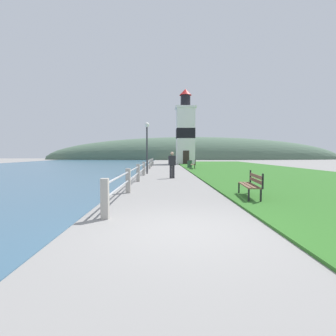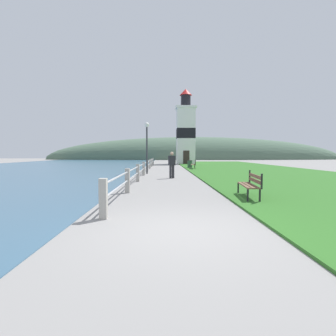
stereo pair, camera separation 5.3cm
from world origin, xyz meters
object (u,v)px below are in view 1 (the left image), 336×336
Objects in this scene: park_bench_near at (252,183)px; lighthouse at (185,132)px; lamp_post at (147,138)px; trash_bin at (190,164)px; park_bench_midway at (194,164)px; person_strolling at (172,164)px.

lighthouse reaches higher than park_bench_near.
lamp_post is (-4.60, -19.35, -2.10)m from lighthouse.
park_bench_near is at bearing -89.36° from trash_bin.
trash_bin is at bearing -78.05° from park_bench_midway.
park_bench_midway is 0.45× the size of lamp_post.
lamp_post is at bearing -62.78° from park_bench_near.
lamp_post is (-1.81, 3.76, 1.83)m from person_strolling.
person_strolling is (-2.50, 7.54, 0.37)m from park_bench_near.
lighthouse is 20.00m from lamp_post.
lighthouse reaches higher than person_strolling.
park_bench_midway is at bearing 53.27° from lamp_post.
park_bench_midway is 9.85m from person_strolling.
park_bench_near is at bearing -90.55° from lighthouse.
park_bench_midway is 14.26m from lighthouse.
trash_bin is at bearing -92.51° from lighthouse.
lighthouse is at bearing -85.43° from park_bench_midway.
park_bench_near is 2.18× the size of trash_bin.
trash_bin is 9.01m from lamp_post.
park_bench_midway is (-0.01, 17.06, -0.00)m from park_bench_near.
person_strolling is at bearing -96.89° from lighthouse.
lamp_post is at bearing -103.38° from lighthouse.
lighthouse is at bearing 87.49° from trash_bin.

